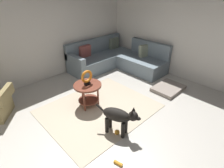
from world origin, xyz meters
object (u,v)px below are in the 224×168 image
at_px(torus_sculpture, 87,77).
at_px(dog_toy_ball, 117,132).
at_px(dog, 119,117).
at_px(sectional_couch, 116,60).
at_px(dog_toy_rope, 118,163).
at_px(side_table, 88,89).
at_px(dog_bed_mat, 168,88).

height_order(torus_sculpture, dog_toy_ball, torus_sculpture).
bearing_deg(torus_sculpture, dog, -97.26).
distance_m(sectional_couch, dog_toy_rope, 3.63).
relative_size(dog, dog_toy_rope, 5.68).
height_order(side_table, dog, dog).
relative_size(dog_toy_ball, dog_toy_rope, 0.66).
height_order(sectional_couch, dog_toy_rope, sectional_couch).
bearing_deg(side_table, sectional_couch, 28.75).
bearing_deg(side_table, dog_toy_rope, -111.93).
xyz_separation_m(side_table, torus_sculpture, (0.00, -0.00, 0.29)).
bearing_deg(dog_toy_rope, dog, 43.99).
distance_m(sectional_couch, side_table, 2.19).
relative_size(sectional_couch, dog_toy_ball, 23.89).
height_order(side_table, dog_bed_mat, side_table).
xyz_separation_m(side_table, dog_toy_rope, (-0.61, -1.53, -0.39)).
bearing_deg(dog_toy_ball, dog_bed_mat, 5.26).
height_order(dog, dog_toy_rope, dog).
bearing_deg(dog_bed_mat, dog_toy_rope, -165.64).
bearing_deg(dog_bed_mat, torus_sculpture, 155.21).
distance_m(dog, dog_toy_ball, 0.33).
xyz_separation_m(side_table, dog_toy_ball, (-0.18, -1.07, -0.37)).
bearing_deg(side_table, dog_bed_mat, -24.79).
relative_size(torus_sculpture, dog_toy_ball, 3.46).
bearing_deg(sectional_couch, dog, -134.15).
xyz_separation_m(dog, dog_toy_rope, (-0.48, -0.46, -0.35)).
distance_m(dog, dog_toy_rope, 0.75).
distance_m(torus_sculpture, dog_bed_mat, 2.20).
height_order(sectional_couch, side_table, sectional_couch).
relative_size(torus_sculpture, dog_toy_rope, 2.29).
relative_size(sectional_couch, dog, 2.79).
xyz_separation_m(dog, dog_toy_ball, (-0.04, -0.01, -0.33)).
height_order(side_table, torus_sculpture, torus_sculpture).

